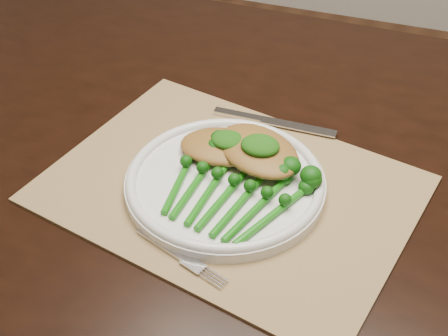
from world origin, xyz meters
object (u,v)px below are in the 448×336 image
(placemat, at_px, (230,189))
(chicken_fillet_left, at_px, (223,146))
(dinner_plate, at_px, (225,182))
(dining_table, at_px, (271,307))
(broccolini_bundle, at_px, (226,195))

(placemat, xyz_separation_m, chicken_fillet_left, (-0.03, 0.05, 0.03))
(placemat, relative_size, dinner_plate, 1.77)
(dining_table, relative_size, placemat, 3.29)
(dinner_plate, xyz_separation_m, chicken_fillet_left, (-0.02, 0.05, 0.02))
(placemat, height_order, dinner_plate, dinner_plate)
(chicken_fillet_left, distance_m, broccolini_bundle, 0.09)
(placemat, xyz_separation_m, broccolini_bundle, (0.01, -0.04, 0.02))
(chicken_fillet_left, bearing_deg, broccolini_bundle, -77.86)
(dinner_plate, bearing_deg, broccolini_bundle, -68.91)
(dinner_plate, relative_size, broccolini_bundle, 1.30)
(dinner_plate, xyz_separation_m, broccolini_bundle, (0.01, -0.03, 0.01))
(dinner_plate, bearing_deg, dining_table, 62.56)
(dining_table, distance_m, broccolini_bundle, 0.42)
(dining_table, xyz_separation_m, dinner_plate, (-0.05, -0.11, 0.39))
(chicken_fillet_left, xyz_separation_m, broccolini_bundle, (0.03, -0.09, -0.01))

